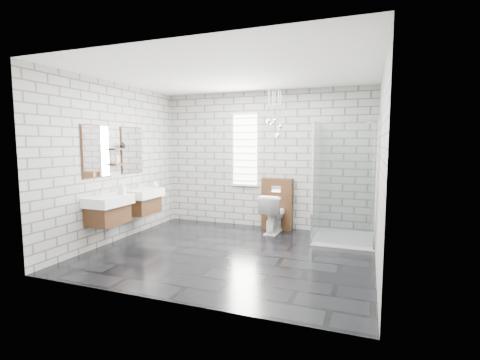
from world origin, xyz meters
The scene contains 20 objects.
floor centered at (0.00, 0.00, -0.01)m, with size 4.20×3.60×0.02m, color black.
ceiling centered at (0.00, 0.00, 2.71)m, with size 4.20×3.60×0.02m, color white.
wall_back centered at (0.00, 1.81, 1.35)m, with size 4.20×0.02×2.70m, color #A5A5A0.
wall_front centered at (0.00, -1.81, 1.35)m, with size 4.20×0.02×2.70m, color #A5A5A0.
wall_left centered at (-2.11, 0.00, 1.35)m, with size 0.02×3.60×2.70m, color #A5A5A0.
wall_right centered at (2.11, 0.00, 1.35)m, with size 0.02×3.60×2.70m, color #A5A5A0.
vanity_left centered at (-1.91, -0.51, 0.76)m, with size 0.47×0.70×1.57m.
vanity_right centered at (-1.91, 0.39, 0.76)m, with size 0.47×0.70×1.57m.
shelf_lower centered at (-2.03, -0.05, 1.32)m, with size 0.14×0.30×0.03m, color #4B2C17.
shelf_upper centered at (-2.03, -0.05, 1.58)m, with size 0.14×0.30×0.03m, color #4B2C17.
window centered at (-0.40, 1.78, 1.55)m, with size 0.56×0.05×1.48m.
cistern_panel centered at (0.31, 1.70, 0.50)m, with size 0.60×0.20×1.00m, color #4B2C17.
flush_plate centered at (0.31, 1.60, 0.80)m, with size 0.18×0.01×0.12m, color silver.
shower_enclosure centered at (1.50, 1.18, 0.50)m, with size 1.00×1.00×2.03m.
pendant_cluster centered at (0.33, 1.37, 2.02)m, with size 0.28×0.20×0.92m.
toilet centered at (0.31, 1.42, 0.36)m, with size 0.41×0.71×0.73m, color white.
soap_bottle_a centered at (-1.77, -0.30, 0.95)m, with size 0.09×0.10×0.21m, color #B2B2B2.
soap_bottle_b centered at (-1.77, 0.62, 0.92)m, with size 0.12×0.12×0.15m, color #B2B2B2.
soap_bottle_c centered at (-2.02, -0.10, 1.43)m, with size 0.08×0.08×0.20m, color #B2B2B2.
vase centered at (-2.02, 0.07, 1.65)m, with size 0.10×0.10×0.11m, color #B2B2B2.
Camera 1 is at (1.96, -4.85, 1.68)m, focal length 26.00 mm.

